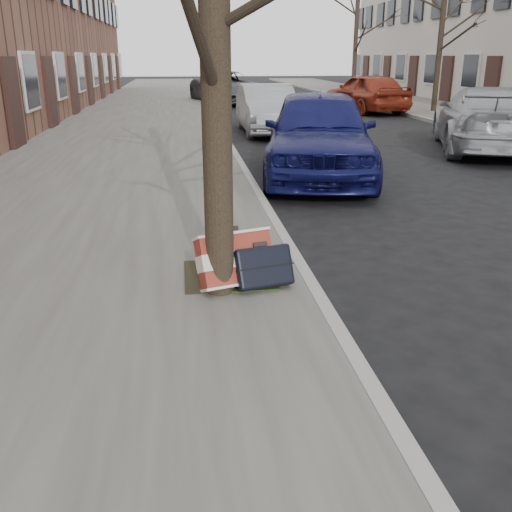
{
  "coord_description": "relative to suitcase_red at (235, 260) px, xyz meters",
  "views": [
    {
      "loc": [
        -2.4,
        -3.91,
        2.12
      ],
      "look_at": [
        -1.79,
        0.8,
        0.45
      ],
      "focal_mm": 40.0,
      "sensor_mm": 36.0,
      "label": 1
    }
  ],
  "objects": [
    {
      "name": "tree_far_b",
      "position": [
        9.16,
        16.49,
        2.28
      ],
      "size": [
        0.21,
        0.21,
        5.08
      ],
      "primitive_type": "cylinder",
      "color": "black",
      "rests_on": "far_sidewalk"
    },
    {
      "name": "tree_far_c",
      "position": [
        9.16,
        27.2,
        2.34
      ],
      "size": [
        0.24,
        0.24,
        5.19
      ],
      "primitive_type": "cylinder",
      "color": "black",
      "rests_on": "far_sidewalk"
    },
    {
      "name": "car_near_front",
      "position": [
        2.01,
        5.34,
        0.41
      ],
      "size": [
        2.74,
        4.93,
        1.59
      ],
      "primitive_type": "imported",
      "rotation": [
        0.0,
        0.0,
        -0.19
      ],
      "color": "#0F114A",
      "rests_on": "ground"
    },
    {
      "name": "car_far_front",
      "position": [
        6.57,
        7.82,
        0.35
      ],
      "size": [
        3.62,
        5.45,
        1.47
      ],
      "primitive_type": "imported",
      "rotation": [
        0.0,
        0.0,
        2.8
      ],
      "color": "#989A9E",
      "rests_on": "ground"
    },
    {
      "name": "car_near_back",
      "position": [
        1.72,
        22.34,
        0.34
      ],
      "size": [
        3.51,
        5.57,
        1.43
      ],
      "primitive_type": "imported",
      "rotation": [
        0.0,
        0.0,
        0.23
      ],
      "color": "#36363B",
      "rests_on": "ground"
    },
    {
      "name": "far_sidewalk",
      "position": [
        9.76,
        14.09,
        -0.32
      ],
      "size": [
        4.0,
        70.0,
        0.12
      ],
      "primitive_type": "cube",
      "color": "slate",
      "rests_on": "ground"
    },
    {
      "name": "dirt_patch",
      "position": [
        -0.04,
        0.29,
        -0.25
      ],
      "size": [
        0.85,
        0.85,
        0.02
      ],
      "primitive_type": "cube",
      "color": "black",
      "rests_on": "near_sidewalk"
    },
    {
      "name": "car_far_back",
      "position": [
        6.75,
        17.41,
        0.37
      ],
      "size": [
        2.59,
        4.67,
        1.5
      ],
      "primitive_type": "imported",
      "rotation": [
        0.0,
        0.0,
        3.34
      ],
      "color": "maroon",
      "rests_on": "ground"
    },
    {
      "name": "car_near_mid",
      "position": [
        2.02,
        11.67,
        0.29
      ],
      "size": [
        1.43,
        4.09,
        1.35
      ],
      "primitive_type": "imported",
      "rotation": [
        0.0,
        0.0,
        -0.0
      ],
      "color": "#93969A",
      "rests_on": "ground"
    },
    {
      "name": "near_sidewalk",
      "position": [
        -1.74,
        14.09,
        -0.32
      ],
      "size": [
        5.0,
        70.0,
        0.12
      ],
      "primitive_type": "cube",
      "color": "slate",
      "rests_on": "ground"
    },
    {
      "name": "suitcase_red",
      "position": [
        0.0,
        0.0,
        0.0
      ],
      "size": [
        0.75,
        0.55,
        0.52
      ],
      "primitive_type": "cube",
      "rotation": [
        -0.42,
        0.0,
        0.3
      ],
      "color": "maroon",
      "rests_on": "near_sidewalk"
    },
    {
      "name": "ground",
      "position": [
        1.96,
        -0.91,
        -0.38
      ],
      "size": [
        120.0,
        120.0,
        0.0
      ],
      "primitive_type": "plane",
      "color": "black",
      "rests_on": "ground"
    },
    {
      "name": "suitcase_navy",
      "position": [
        0.24,
        -0.06,
        -0.05
      ],
      "size": [
        0.59,
        0.43,
        0.41
      ],
      "primitive_type": "cube",
      "rotation": [
        -0.42,
        0.0,
        0.25
      ],
      "color": "black",
      "rests_on": "near_sidewalk"
    }
  ]
}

